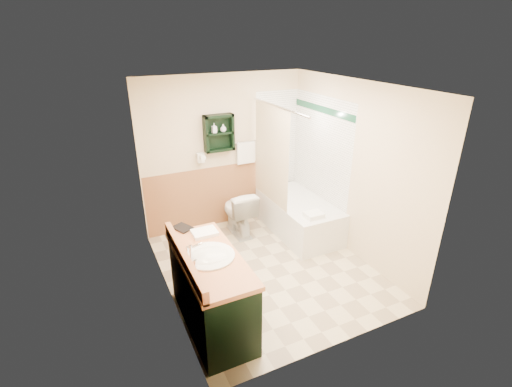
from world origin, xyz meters
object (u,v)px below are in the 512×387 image
at_px(soap_bottle_a, 214,130).
at_px(soap_bottle_b, 223,129).
at_px(bathtub, 299,216).
at_px(toilet, 238,212).
at_px(vanity, 211,291).
at_px(vanity_book, 176,223).
at_px(wall_shelf, 219,133).
at_px(hair_dryer, 200,158).

relative_size(soap_bottle_a, soap_bottle_b, 1.26).
bearing_deg(soap_bottle_a, soap_bottle_b, 0.00).
distance_m(bathtub, toilet, 0.96).
height_order(vanity, vanity_book, vanity_book).
bearing_deg(wall_shelf, soap_bottle_a, -176.00).
bearing_deg(soap_bottle_b, soap_bottle_a, 180.00).
height_order(toilet, vanity_book, vanity_book).
bearing_deg(vanity, hair_dryer, 74.09).
height_order(hair_dryer, soap_bottle_b, soap_bottle_b).
bearing_deg(bathtub, wall_shelf, 144.96).
xyz_separation_m(bathtub, vanity_book, (-2.08, -0.70, 0.70)).
bearing_deg(toilet, vanity_book, 41.67).
relative_size(vanity, toilet, 1.85).
bearing_deg(soap_bottle_b, vanity, -115.11).
xyz_separation_m(toilet, vanity_book, (-1.20, -1.07, 0.61)).
height_order(hair_dryer, soap_bottle_a, soap_bottle_a).
xyz_separation_m(bathtub, toilet, (-0.89, 0.37, 0.09)).
height_order(wall_shelf, bathtub, wall_shelf).
bearing_deg(bathtub, hair_dryer, 150.69).
relative_size(toilet, vanity_book, 3.33).
bearing_deg(soap_bottle_a, vanity, -111.81).
bearing_deg(vanity, wall_shelf, 66.55).
xyz_separation_m(hair_dryer, vanity, (-0.59, -2.09, -0.77)).
xyz_separation_m(vanity, soap_bottle_b, (0.96, 2.06, 1.18)).
relative_size(bathtub, soap_bottle_a, 10.47).
xyz_separation_m(hair_dryer, soap_bottle_b, (0.37, -0.03, 0.41)).
height_order(vanity_book, soap_bottle_b, soap_bottle_b).
height_order(bathtub, toilet, toilet).
xyz_separation_m(hair_dryer, vanity_book, (-0.76, -1.45, -0.23)).
relative_size(hair_dryer, vanity, 0.18).
bearing_deg(soap_bottle_a, toilet, -58.48).
relative_size(bathtub, toilet, 2.05).
height_order(vanity, toilet, vanity).
bearing_deg(vanity_book, hair_dryer, 36.77).
bearing_deg(soap_bottle_a, hair_dryer, 172.52).
bearing_deg(bathtub, vanity, -145.00).
height_order(hair_dryer, vanity, hair_dryer).
bearing_deg(wall_shelf, vanity, -113.45).
relative_size(wall_shelf, vanity_book, 2.50).
distance_m(wall_shelf, hair_dryer, 0.46).
xyz_separation_m(bathtub, soap_bottle_a, (-1.10, 0.71, 1.33)).
bearing_deg(hair_dryer, bathtub, -29.31).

